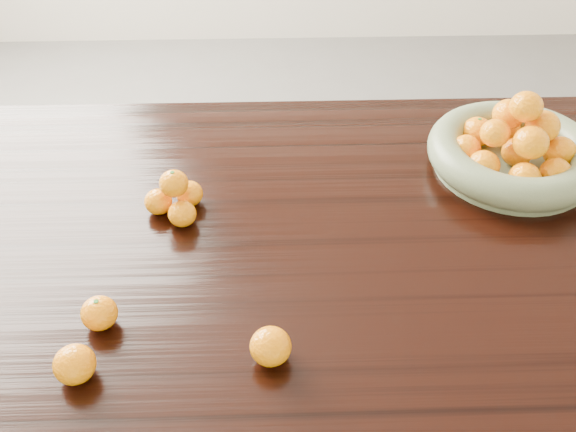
{
  "coord_description": "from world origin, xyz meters",
  "views": [
    {
      "loc": [
        -0.04,
        -0.84,
        1.52
      ],
      "look_at": [
        -0.02,
        -0.02,
        0.83
      ],
      "focal_mm": 40.0,
      "sensor_mm": 36.0,
      "label": 1
    }
  ],
  "objects_px": {
    "dining_table": "(296,278)",
    "orange_pyramid": "(176,198)",
    "fruit_bowl": "(514,151)",
    "loose_orange_0": "(99,313)"
  },
  "relations": [
    {
      "from": "dining_table",
      "to": "orange_pyramid",
      "type": "bearing_deg",
      "value": 157.48
    },
    {
      "from": "dining_table",
      "to": "fruit_bowl",
      "type": "relative_size",
      "value": 5.81
    },
    {
      "from": "dining_table",
      "to": "fruit_bowl",
      "type": "height_order",
      "value": "fruit_bowl"
    },
    {
      "from": "dining_table",
      "to": "orange_pyramid",
      "type": "distance_m",
      "value": 0.27
    },
    {
      "from": "fruit_bowl",
      "to": "orange_pyramid",
      "type": "bearing_deg",
      "value": -169.66
    },
    {
      "from": "orange_pyramid",
      "to": "loose_orange_0",
      "type": "relative_size",
      "value": 1.97
    },
    {
      "from": "loose_orange_0",
      "to": "orange_pyramid",
      "type": "bearing_deg",
      "value": 71.48
    },
    {
      "from": "fruit_bowl",
      "to": "loose_orange_0",
      "type": "relative_size",
      "value": 6.11
    },
    {
      "from": "orange_pyramid",
      "to": "loose_orange_0",
      "type": "distance_m",
      "value": 0.28
    },
    {
      "from": "fruit_bowl",
      "to": "loose_orange_0",
      "type": "height_order",
      "value": "fruit_bowl"
    }
  ]
}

